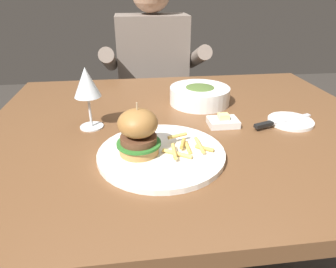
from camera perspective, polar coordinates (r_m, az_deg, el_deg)
dining_table at (r=0.94m, az=3.20°, el=-2.52°), size 1.18×0.98×0.74m
main_plate at (r=0.72m, az=-1.28°, el=-3.78°), size 0.31×0.31×0.01m
burger_sandwich at (r=0.69m, az=-5.69°, el=0.41°), size 0.10×0.10×0.13m
fries_pile at (r=0.72m, az=3.42°, el=-2.44°), size 0.12×0.11×0.02m
wine_glass at (r=0.86m, az=-15.23°, el=9.21°), size 0.07×0.07×0.18m
bread_plate at (r=0.97m, az=22.30°, el=2.25°), size 0.13×0.13×0.01m
table_knife at (r=0.93m, az=20.26°, el=2.22°), size 0.20×0.08×0.01m
butter_dish at (r=0.89m, az=10.44°, el=2.32°), size 0.09×0.06×0.04m
soup_bowl at (r=1.05m, az=6.04°, el=7.47°), size 0.21×0.21×0.06m
diner_person at (r=1.67m, az=-2.80°, el=7.41°), size 0.51×0.36×1.18m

